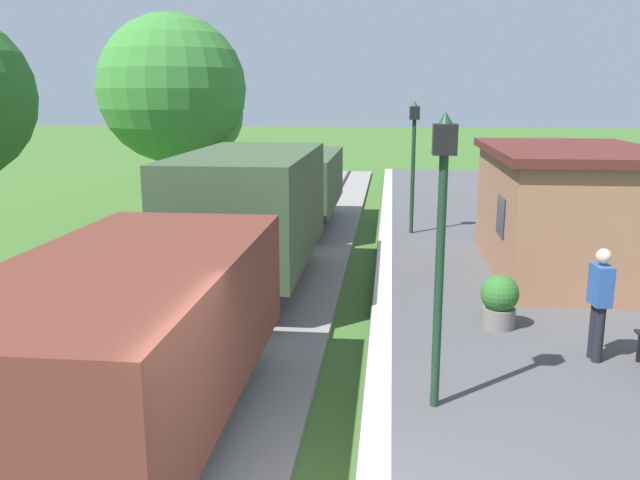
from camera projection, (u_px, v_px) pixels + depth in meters
The scene contains 9 objects.
freight_train at pixel (251, 222), 13.90m from camera, with size 2.50×19.40×2.72m.
station_hut at pixel (567, 210), 14.58m from camera, with size 3.50×5.80×2.78m.
bench_down_platform at pixel (531, 219), 18.58m from camera, with size 0.42×1.50×0.91m.
person_waiting at pixel (599, 300), 9.74m from camera, with size 0.28×0.41×1.71m.
potted_planter at pixel (499, 301), 11.22m from camera, with size 0.64×0.64×0.92m.
lamp_post_near at pixel (442, 209), 7.92m from camera, with size 0.28×0.28×3.70m.
lamp_post_far at pixel (414, 143), 18.41m from camera, with size 0.28×0.28×3.70m.
tree_field_left at pixel (172, 89), 20.50m from camera, with size 4.57×4.57×6.59m.
tree_field_distant at pixel (199, 115), 28.94m from camera, with size 3.87×3.87×5.19m.
Camera 1 is at (0.50, -5.15, 4.15)m, focal length 37.17 mm.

